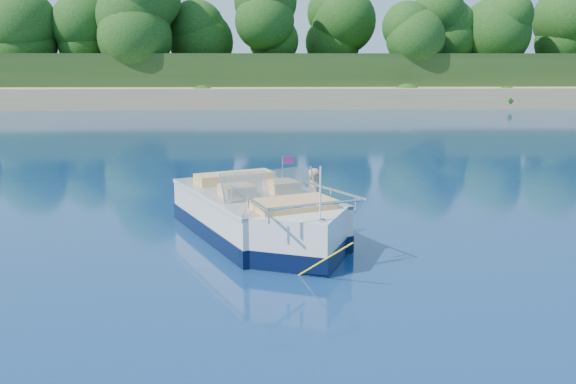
# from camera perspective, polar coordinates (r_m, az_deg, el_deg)

# --- Properties ---
(ground) EXTENTS (160.00, 160.00, 0.00)m
(ground) POSITION_cam_1_polar(r_m,az_deg,el_deg) (12.80, 11.76, -4.51)
(ground) COLOR #0A2046
(ground) RESTS_ON ground
(shoreline) EXTENTS (170.00, 59.00, 6.00)m
(shoreline) POSITION_cam_1_polar(r_m,az_deg,el_deg) (75.81, 0.36, 9.75)
(shoreline) COLOR #907754
(shoreline) RESTS_ON ground
(treeline) EXTENTS (150.00, 7.12, 8.19)m
(treeline) POSITION_cam_1_polar(r_m,az_deg,el_deg) (53.08, 1.41, 13.86)
(treeline) COLOR black
(treeline) RESTS_ON ground
(motorboat) EXTENTS (3.77, 5.76, 2.06)m
(motorboat) POSITION_cam_1_polar(r_m,az_deg,el_deg) (12.76, -2.25, -2.46)
(motorboat) COLOR silver
(motorboat) RESTS_ON ground
(tow_tube) EXTENTS (1.77, 1.77, 0.37)m
(tow_tube) POSITION_cam_1_polar(r_m,az_deg,el_deg) (14.84, 2.38, -1.65)
(tow_tube) COLOR #FABF00
(tow_tube) RESTS_ON ground
(boy) EXTENTS (0.51, 0.85, 1.56)m
(boy) POSITION_cam_1_polar(r_m,az_deg,el_deg) (14.87, 2.28, -2.01)
(boy) COLOR tan
(boy) RESTS_ON ground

